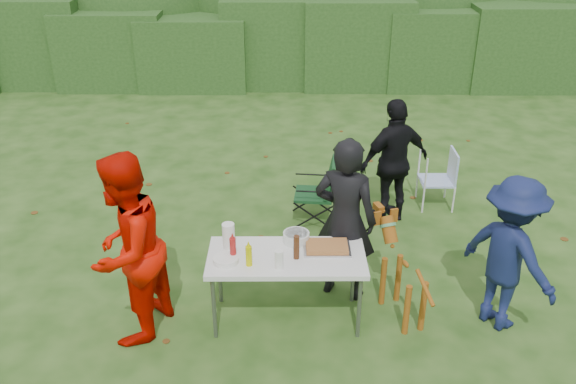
{
  "coord_description": "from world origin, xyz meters",
  "views": [
    {
      "loc": [
        0.2,
        -4.83,
        3.89
      ],
      "look_at": [
        0.23,
        0.85,
        1.0
      ],
      "focal_mm": 38.0,
      "sensor_mm": 36.0,
      "label": 1
    }
  ],
  "objects_px": {
    "person_black_puffy": "(394,162)",
    "beer_bottle": "(296,247)",
    "person_red_jacket": "(126,250)",
    "camping_chair": "(314,191)",
    "mustard_bottle": "(249,256)",
    "folding_table": "(287,260)",
    "lawn_chair": "(436,178)",
    "person_cook": "(345,220)",
    "dog": "(404,277)",
    "child": "(509,254)",
    "ketchup_bottle": "(233,248)",
    "paper_towel_roll": "(229,236)"
  },
  "relations": [
    {
      "from": "dog",
      "to": "beer_bottle",
      "type": "height_order",
      "value": "beer_bottle"
    },
    {
      "from": "lawn_chair",
      "to": "person_cook",
      "type": "bearing_deg",
      "value": 54.96
    },
    {
      "from": "camping_chair",
      "to": "person_black_puffy",
      "type": "bearing_deg",
      "value": -171.82
    },
    {
      "from": "person_cook",
      "to": "dog",
      "type": "bearing_deg",
      "value": 165.74
    },
    {
      "from": "mustard_bottle",
      "to": "beer_bottle",
      "type": "distance_m",
      "value": 0.45
    },
    {
      "from": "folding_table",
      "to": "dog",
      "type": "bearing_deg",
      "value": 1.49
    },
    {
      "from": "person_red_jacket",
      "to": "person_black_puffy",
      "type": "relative_size",
      "value": 1.15
    },
    {
      "from": "person_red_jacket",
      "to": "dog",
      "type": "bearing_deg",
      "value": 112.92
    },
    {
      "from": "beer_bottle",
      "to": "folding_table",
      "type": "bearing_deg",
      "value": 153.28
    },
    {
      "from": "folding_table",
      "to": "mustard_bottle",
      "type": "distance_m",
      "value": 0.41
    },
    {
      "from": "person_black_puffy",
      "to": "mustard_bottle",
      "type": "relative_size",
      "value": 8.1
    },
    {
      "from": "person_black_puffy",
      "to": "camping_chair",
      "type": "bearing_deg",
      "value": -22.38
    },
    {
      "from": "paper_towel_roll",
      "to": "person_black_puffy",
      "type": "bearing_deg",
      "value": 44.5
    },
    {
      "from": "mustard_bottle",
      "to": "paper_towel_roll",
      "type": "height_order",
      "value": "paper_towel_roll"
    },
    {
      "from": "lawn_chair",
      "to": "mustard_bottle",
      "type": "bearing_deg",
      "value": 48.1
    },
    {
      "from": "person_black_puffy",
      "to": "child",
      "type": "bearing_deg",
      "value": 85.28
    },
    {
      "from": "person_black_puffy",
      "to": "mustard_bottle",
      "type": "height_order",
      "value": "person_black_puffy"
    },
    {
      "from": "person_cook",
      "to": "dog",
      "type": "xyz_separation_m",
      "value": [
        0.56,
        -0.4,
        -0.41
      ]
    },
    {
      "from": "lawn_chair",
      "to": "dog",
      "type": "bearing_deg",
      "value": 70.8
    },
    {
      "from": "folding_table",
      "to": "lawn_chair",
      "type": "bearing_deg",
      "value": 50.22
    },
    {
      "from": "child",
      "to": "dog",
      "type": "distance_m",
      "value": 1.0
    },
    {
      "from": "dog",
      "to": "person_black_puffy",
      "type": "bearing_deg",
      "value": -24.28
    },
    {
      "from": "child",
      "to": "ketchup_bottle",
      "type": "height_order",
      "value": "child"
    },
    {
      "from": "dog",
      "to": "lawn_chair",
      "type": "bearing_deg",
      "value": -38.43
    },
    {
      "from": "folding_table",
      "to": "dog",
      "type": "height_order",
      "value": "dog"
    },
    {
      "from": "ketchup_bottle",
      "to": "beer_bottle",
      "type": "relative_size",
      "value": 0.92
    },
    {
      "from": "folding_table",
      "to": "mustard_bottle",
      "type": "bearing_deg",
      "value": -155.08
    },
    {
      "from": "dog",
      "to": "beer_bottle",
      "type": "bearing_deg",
      "value": 75.5
    },
    {
      "from": "camping_chair",
      "to": "mustard_bottle",
      "type": "bearing_deg",
      "value": 77.83
    },
    {
      "from": "child",
      "to": "ketchup_bottle",
      "type": "xyz_separation_m",
      "value": [
        -2.59,
        0.01,
        0.07
      ]
    },
    {
      "from": "child",
      "to": "camping_chair",
      "type": "relative_size",
      "value": 1.81
    },
    {
      "from": "camping_chair",
      "to": "paper_towel_roll",
      "type": "distance_m",
      "value": 2.08
    },
    {
      "from": "folding_table",
      "to": "paper_towel_roll",
      "type": "xyz_separation_m",
      "value": [
        -0.56,
        0.14,
        0.18
      ]
    },
    {
      "from": "beer_bottle",
      "to": "paper_towel_roll",
      "type": "xyz_separation_m",
      "value": [
        -0.65,
        0.19,
        0.01
      ]
    },
    {
      "from": "child",
      "to": "paper_towel_roll",
      "type": "xyz_separation_m",
      "value": [
        -2.64,
        0.2,
        0.09
      ]
    },
    {
      "from": "person_cook",
      "to": "mustard_bottle",
      "type": "relative_size",
      "value": 8.81
    },
    {
      "from": "person_black_puffy",
      "to": "beer_bottle",
      "type": "relative_size",
      "value": 6.75
    },
    {
      "from": "person_black_puffy",
      "to": "camping_chair",
      "type": "height_order",
      "value": "person_black_puffy"
    },
    {
      "from": "child",
      "to": "paper_towel_roll",
      "type": "relative_size",
      "value": 6.03
    },
    {
      "from": "child",
      "to": "lawn_chair",
      "type": "xyz_separation_m",
      "value": [
        -0.09,
        2.46,
        -0.39
      ]
    },
    {
      "from": "person_cook",
      "to": "lawn_chair",
      "type": "xyz_separation_m",
      "value": [
        1.41,
        1.97,
        -0.48
      ]
    },
    {
      "from": "child",
      "to": "camping_chair",
      "type": "bearing_deg",
      "value": 5.94
    },
    {
      "from": "person_red_jacket",
      "to": "camping_chair",
      "type": "distance_m",
      "value": 2.85
    },
    {
      "from": "person_red_jacket",
      "to": "person_black_puffy",
      "type": "height_order",
      "value": "person_red_jacket"
    },
    {
      "from": "person_red_jacket",
      "to": "beer_bottle",
      "type": "bearing_deg",
      "value": 113.45
    },
    {
      "from": "folding_table",
      "to": "person_cook",
      "type": "relative_size",
      "value": 0.85
    },
    {
      "from": "person_black_puffy",
      "to": "beer_bottle",
      "type": "xyz_separation_m",
      "value": [
        -1.25,
        -2.05,
        0.05
      ]
    },
    {
      "from": "lawn_chair",
      "to": "ketchup_bottle",
      "type": "distance_m",
      "value": 3.52
    },
    {
      "from": "person_black_puffy",
      "to": "ketchup_bottle",
      "type": "distance_m",
      "value": 2.76
    },
    {
      "from": "person_red_jacket",
      "to": "lawn_chair",
      "type": "relative_size",
      "value": 2.34
    }
  ]
}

